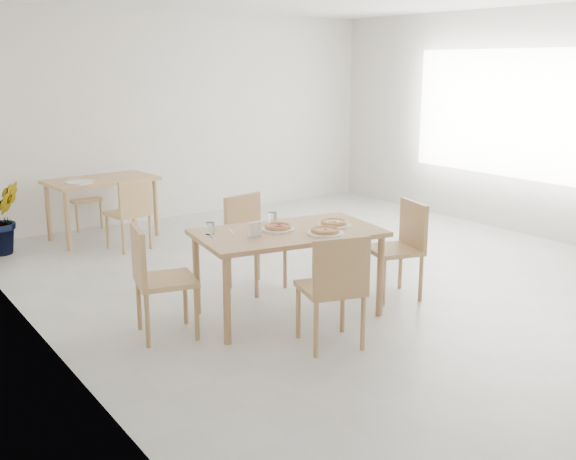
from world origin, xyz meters
TOP-DOWN VIEW (x-y plane):
  - room at (2.98, 0.30)m, footprint 7.28×7.00m
  - main_table at (-1.11, -0.56)m, footprint 1.66×1.10m
  - chair_south at (-1.23, -1.35)m, footprint 0.55×0.55m
  - chair_north at (-0.96, 0.26)m, footprint 0.52×0.52m
  - chair_west at (-2.24, -0.36)m, footprint 0.54×0.54m
  - chair_east at (0.03, -0.77)m, footprint 0.54×0.54m
  - plate_margherita at (-0.92, -0.84)m, footprint 0.30×0.30m
  - plate_mushroom at (-0.68, -0.65)m, footprint 0.30×0.30m
  - plate_pepperoni at (-1.17, -0.50)m, footprint 0.29×0.29m
  - pizza_margherita at (-0.92, -0.84)m, footprint 0.27×0.27m
  - pizza_mushroom at (-0.68, -0.65)m, footprint 0.26×0.26m
  - pizza_pepperoni at (-1.17, -0.50)m, footprint 0.30×0.30m
  - tumbler_a at (-1.08, -0.29)m, footprint 0.08×0.08m
  - tumbler_b at (-1.70, -0.30)m, footprint 0.08×0.08m
  - napkin_holder at (-1.45, -0.59)m, footprint 0.11×0.06m
  - fork_a at (-1.72, -0.36)m, footprint 0.07×0.18m
  - fork_b at (-1.51, -0.31)m, footprint 0.09×0.18m
  - second_table at (-1.47, 2.90)m, footprint 1.34×0.83m
  - chair_back_s at (-1.40, 2.17)m, footprint 0.47×0.47m
  - chair_back_n at (-1.51, 3.62)m, footprint 0.41×0.41m
  - plate_empty at (-1.79, 2.74)m, footprint 0.32×0.32m
  - potted_plant at (-2.65, 2.88)m, footprint 0.54×0.48m

SIDE VIEW (x-z plane):
  - potted_plant at x=-2.65m, z-range 0.00..0.83m
  - chair_back_n at x=-1.51m, z-range 0.06..0.84m
  - chair_back_s at x=-1.40m, z-range 0.07..0.91m
  - chair_north at x=-0.96m, z-range 0.07..0.97m
  - chair_east at x=0.03m, z-range 0.07..0.97m
  - chair_south at x=-1.23m, z-range 0.07..0.97m
  - chair_west at x=-2.24m, z-range 0.07..0.98m
  - second_table at x=-1.47m, z-range 0.27..1.02m
  - main_table at x=-1.11m, z-range 0.29..1.04m
  - fork_a at x=-1.72m, z-range 0.75..0.76m
  - fork_b at x=-1.51m, z-range 0.75..0.76m
  - plate_margherita at x=-0.92m, z-range 0.75..0.77m
  - plate_mushroom at x=-0.68m, z-range 0.75..0.77m
  - plate_pepperoni at x=-1.17m, z-range 0.75..0.77m
  - plate_empty at x=-1.79m, z-range 0.75..0.77m
  - pizza_margherita at x=-0.92m, z-range 0.76..0.80m
  - pizza_mushroom at x=-0.68m, z-range 0.76..0.80m
  - pizza_pepperoni at x=-1.17m, z-range 0.77..0.80m
  - tumbler_b at x=-1.70m, z-range 0.75..0.85m
  - tumbler_a at x=-1.08m, z-range 0.75..0.85m
  - napkin_holder at x=-1.45m, z-range 0.75..0.87m
  - room at x=2.98m, z-range -2.00..5.00m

